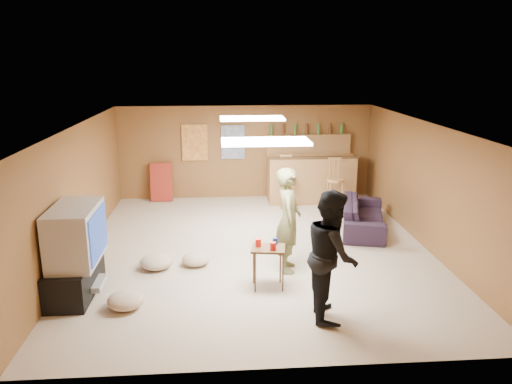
{
  "coord_description": "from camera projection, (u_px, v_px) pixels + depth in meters",
  "views": [
    {
      "loc": [
        -0.64,
        -8.22,
        3.27
      ],
      "look_at": [
        0.0,
        0.2,
        1.0
      ],
      "focal_mm": 35.0,
      "sensor_mm": 36.0,
      "label": 1
    }
  ],
  "objects": [
    {
      "name": "tray_table",
      "position": [
        268.0,
        267.0,
        7.28
      ],
      "size": [
        0.53,
        0.45,
        0.63
      ],
      "primitive_type": "cube",
      "rotation": [
        0.0,
        0.0,
        -0.15
      ],
      "color": "#3E2714",
      "rests_on": "ground"
    },
    {
      "name": "bar_backing",
      "position": [
        308.0,
        148.0,
        11.9
      ],
      "size": [
        2.0,
        0.14,
        0.6
      ],
      "primitive_type": "cube",
      "color": "#9C6A38",
      "rests_on": "bar_counter"
    },
    {
      "name": "poster_right",
      "position": [
        233.0,
        142.0,
        11.77
      ],
      "size": [
        0.55,
        0.03,
        0.8
      ],
      "primitive_type": "cube",
      "color": "#334C99",
      "rests_on": "wall_back"
    },
    {
      "name": "bar_lip",
      "position": [
        314.0,
        158.0,
        11.23
      ],
      "size": [
        2.1,
        0.12,
        0.05
      ],
      "primitive_type": "cube",
      "color": "#3E2714",
      "rests_on": "bar_counter"
    },
    {
      "name": "poster_left",
      "position": [
        195.0,
        143.0,
        11.7
      ],
      "size": [
        0.6,
        0.03,
        0.85
      ],
      "primitive_type": "cube",
      "color": "#BF3F26",
      "rests_on": "wall_back"
    },
    {
      "name": "person_olive",
      "position": [
        288.0,
        220.0,
        7.76
      ],
      "size": [
        0.47,
        0.65,
        1.67
      ],
      "primitive_type": "imported",
      "rotation": [
        0.0,
        0.0,
        1.46
      ],
      "color": "brown",
      "rests_on": "ground"
    },
    {
      "name": "wall_back",
      "position": [
        246.0,
        152.0,
        11.89
      ],
      "size": [
        6.0,
        0.02,
        2.2
      ],
      "primitive_type": "cube",
      "color": "brown",
      "rests_on": "ground"
    },
    {
      "name": "wall_right",
      "position": [
        427.0,
        186.0,
        8.74
      ],
      "size": [
        0.02,
        7.0,
        2.2
      ],
      "primitive_type": "cube",
      "color": "brown",
      "rests_on": "ground"
    },
    {
      "name": "cup_red_near",
      "position": [
        258.0,
        243.0,
        7.22
      ],
      "size": [
        0.11,
        0.11,
        0.12
      ],
      "primitive_type": "cylinder",
      "rotation": [
        0.0,
        0.0,
        -0.26
      ],
      "color": "red",
      "rests_on": "tray_table"
    },
    {
      "name": "tv_stand",
      "position": [
        75.0,
        277.0,
        7.1
      ],
      "size": [
        0.55,
        1.3,
        0.5
      ],
      "primitive_type": "cube",
      "color": "black",
      "rests_on": "ground"
    },
    {
      "name": "cushion_near_tv",
      "position": [
        156.0,
        261.0,
        7.99
      ],
      "size": [
        0.56,
        0.56,
        0.24
      ],
      "primitive_type": "ellipsoid",
      "rotation": [
        0.0,
        0.0,
        -0.07
      ],
      "color": "tan",
      "rests_on": "ground"
    },
    {
      "name": "bar_stool_right",
      "position": [
        335.0,
        185.0,
        10.8
      ],
      "size": [
        0.45,
        0.45,
        1.23
      ],
      "primitive_type": null,
      "rotation": [
        0.0,
        0.0,
        -0.16
      ],
      "color": "#9C6A38",
      "rests_on": "ground"
    },
    {
      "name": "folding_chair_stack",
      "position": [
        161.0,
        182.0,
        11.72
      ],
      "size": [
        0.5,
        0.26,
        0.91
      ],
      "primitive_type": "cube",
      "rotation": [
        -0.14,
        0.0,
        0.0
      ],
      "color": "#A52B1E",
      "rests_on": "ground"
    },
    {
      "name": "cushion_far",
      "position": [
        126.0,
        300.0,
        6.73
      ],
      "size": [
        0.63,
        0.63,
        0.22
      ],
      "primitive_type": "ellipsoid",
      "rotation": [
        0.0,
        0.0,
        0.31
      ],
      "color": "tan",
      "rests_on": "ground"
    },
    {
      "name": "ceiling_panel_front",
      "position": [
        265.0,
        142.0,
        6.8
      ],
      "size": [
        1.2,
        0.6,
        0.04
      ],
      "primitive_type": "cube",
      "color": "white",
      "rests_on": "ceiling"
    },
    {
      "name": "sofa",
      "position": [
        364.0,
        215.0,
        9.79
      ],
      "size": [
        1.25,
        2.1,
        0.58
      ],
      "primitive_type": "imported",
      "rotation": [
        0.0,
        0.0,
        1.31
      ],
      "color": "black",
      "rests_on": "ground"
    },
    {
      "name": "bar_shelf",
      "position": [
        309.0,
        135.0,
        11.8
      ],
      "size": [
        2.0,
        0.18,
        0.05
      ],
      "primitive_type": "cube",
      "color": "#9C6A38",
      "rests_on": "bar_backing"
    },
    {
      "name": "person_black",
      "position": [
        332.0,
        255.0,
        6.35
      ],
      "size": [
        0.71,
        0.88,
        1.7
      ],
      "primitive_type": "imported",
      "rotation": [
        0.0,
        0.0,
        1.49
      ],
      "color": "black",
      "rests_on": "ground"
    },
    {
      "name": "cup_blue",
      "position": [
        275.0,
        241.0,
        7.32
      ],
      "size": [
        0.09,
        0.09,
        0.1
      ],
      "primitive_type": "cylinder",
      "rotation": [
        0.0,
        0.0,
        0.37
      ],
      "color": "navy",
      "rests_on": "tray_table"
    },
    {
      "name": "wall_left",
      "position": [
        78.0,
        193.0,
        8.3
      ],
      "size": [
        0.02,
        7.0,
        2.2
      ],
      "primitive_type": "cube",
      "color": "brown",
      "rests_on": "ground"
    },
    {
      "name": "ceiling",
      "position": [
        257.0,
        125.0,
        8.24
      ],
      "size": [
        6.0,
        7.0,
        0.02
      ],
      "primitive_type": "cube",
      "color": "silver",
      "rests_on": "ground"
    },
    {
      "name": "tv_body",
      "position": [
        76.0,
        234.0,
        6.94
      ],
      "size": [
        0.6,
        1.1,
        0.8
      ],
      "primitive_type": "cube",
      "color": "#B2B2B7",
      "rests_on": "tv_stand"
    },
    {
      "name": "bottle_row",
      "position": [
        307.0,
        129.0,
        11.74
      ],
      "size": [
        1.76,
        0.08,
        0.26
      ],
      "primitive_type": null,
      "color": "#3F7233",
      "rests_on": "bar_shelf"
    },
    {
      "name": "bar_counter",
      "position": [
        311.0,
        179.0,
        11.62
      ],
      "size": [
        2.0,
        0.6,
        1.1
      ],
      "primitive_type": "cube",
      "color": "#9C6A38",
      "rests_on": "ground"
    },
    {
      "name": "wall_front",
      "position": [
        283.0,
        275.0,
        5.15
      ],
      "size": [
        6.0,
        0.02,
        2.2
      ],
      "primitive_type": "cube",
      "color": "brown",
      "rests_on": "ground"
    },
    {
      "name": "dvd_box",
      "position": [
        91.0,
        283.0,
        7.14
      ],
      "size": [
        0.35,
        0.5,
        0.08
      ],
      "primitive_type": "cube",
      "color": "#B2B2B7",
      "rests_on": "tv_stand"
    },
    {
      "name": "tv_screen",
      "position": [
        98.0,
        234.0,
        6.96
      ],
      "size": [
        0.02,
        0.95,
        0.65
      ],
      "primitive_type": "cube",
      "color": "navy",
      "rests_on": "tv_body"
    },
    {
      "name": "ceiling_panel_back",
      "position": [
        252.0,
        118.0,
        9.4
      ],
      "size": [
        1.2,
        0.6,
        0.04
      ],
      "primitive_type": "cube",
      "color": "white",
      "rests_on": "ceiling"
    },
    {
      "name": "cup_red_far",
      "position": [
        273.0,
        246.0,
        7.09
      ],
      "size": [
        0.1,
        0.1,
        0.12
      ],
      "primitive_type": "cylinder",
      "rotation": [
        0.0,
        0.0,
        -0.15
      ],
      "color": "red",
      "rests_on": "tray_table"
    },
    {
      "name": "ground",
      "position": [
        257.0,
        249.0,
        8.81
      ],
      "size": [
        7.0,
        7.0,
        0.0
      ],
      "primitive_type": "plane",
      "color": "#B9A48D",
      "rests_on": "ground"
    },
    {
      "name": "bar_stool_left",
      "position": [
        286.0,
        179.0,
        11.13
      ],
      "size": [
        0.52,
        0.52,
        1.32
      ],
      "primitive_type": null,
      "rotation": [
        0.0,
        0.0,
        -0.3
      ],
      "color": "#9C6A38",
      "rests_on": "ground"
    },
    {
      "name": "cushion_mid",
      "position": [
        196.0,
        259.0,
        8.13
      ],
      "size": [
        0.55,
        0.55,
        0.2
      ],
      "primitive_type": "ellipsoid",
      "rotation": [
        0.0,
        0.0,
        -0.24
      ],
      "color": "tan",
      "rests_on": "ground"
    }
  ]
}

